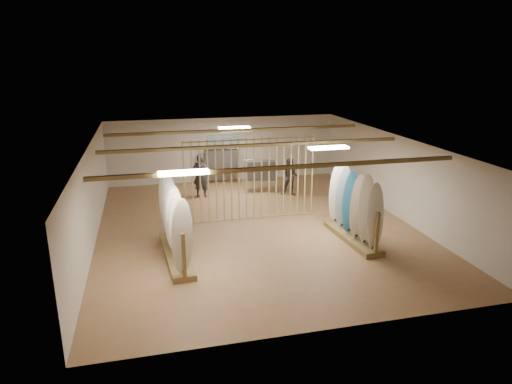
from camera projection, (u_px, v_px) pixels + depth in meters
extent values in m
plane|color=#9B714B|center=(256.00, 227.00, 14.93)|extent=(12.00, 12.00, 0.00)
plane|color=#999691|center=(256.00, 143.00, 14.12)|extent=(12.00, 12.00, 0.00)
plane|color=beige|center=(224.00, 150.00, 20.11)|extent=(12.00, 0.00, 12.00)
plane|color=beige|center=(328.00, 268.00, 8.95)|extent=(12.00, 0.00, 12.00)
plane|color=beige|center=(91.00, 197.00, 13.39)|extent=(0.00, 12.00, 12.00)
plane|color=beige|center=(397.00, 176.00, 15.67)|extent=(0.00, 12.00, 12.00)
cube|color=olive|center=(256.00, 145.00, 14.15)|extent=(9.50, 6.12, 0.10)
cube|color=white|center=(256.00, 145.00, 14.14)|extent=(1.20, 0.35, 0.06)
cylinder|color=tan|center=(184.00, 184.00, 14.77)|extent=(0.05, 0.05, 2.78)
cylinder|color=tan|center=(192.00, 183.00, 14.83)|extent=(0.05, 0.05, 2.78)
cylinder|color=tan|center=(200.00, 183.00, 14.89)|extent=(0.05, 0.05, 2.78)
cylinder|color=tan|center=(208.00, 182.00, 14.95)|extent=(0.05, 0.05, 2.78)
cylinder|color=tan|center=(216.00, 182.00, 15.01)|extent=(0.05, 0.05, 2.78)
cylinder|color=tan|center=(224.00, 181.00, 15.07)|extent=(0.05, 0.05, 2.78)
cylinder|color=tan|center=(231.00, 181.00, 15.13)|extent=(0.05, 0.05, 2.78)
cylinder|color=tan|center=(239.00, 180.00, 15.19)|extent=(0.05, 0.05, 2.78)
cylinder|color=tan|center=(247.00, 180.00, 15.24)|extent=(0.05, 0.05, 2.78)
cylinder|color=tan|center=(254.00, 179.00, 15.30)|extent=(0.05, 0.05, 2.78)
cylinder|color=tan|center=(262.00, 179.00, 15.36)|extent=(0.05, 0.05, 2.78)
cylinder|color=tan|center=(269.00, 178.00, 15.42)|extent=(0.05, 0.05, 2.78)
cylinder|color=tan|center=(276.00, 178.00, 15.48)|extent=(0.05, 0.05, 2.78)
cylinder|color=tan|center=(284.00, 177.00, 15.54)|extent=(0.05, 0.05, 2.78)
cylinder|color=tan|center=(291.00, 177.00, 15.60)|extent=(0.05, 0.05, 2.78)
cylinder|color=tan|center=(298.00, 177.00, 15.66)|extent=(0.05, 0.05, 2.78)
cylinder|color=tan|center=(305.00, 176.00, 15.71)|extent=(0.05, 0.05, 2.78)
cylinder|color=tan|center=(312.00, 176.00, 15.77)|extent=(0.05, 0.05, 2.78)
cube|color=teal|center=(224.00, 145.00, 20.03)|extent=(1.40, 0.03, 0.90)
cube|color=olive|center=(176.00, 255.00, 12.66)|extent=(0.81, 3.15, 0.16)
cylinder|color=black|center=(174.00, 221.00, 12.37)|extent=(0.22, 3.05, 0.01)
ellipsoid|color=silver|center=(182.00, 236.00, 11.11)|extent=(0.53, 0.10, 2.01)
ellipsoid|color=white|center=(179.00, 230.00, 11.52)|extent=(0.53, 0.10, 2.01)
ellipsoid|color=white|center=(177.00, 224.00, 11.93)|extent=(0.53, 0.10, 2.01)
ellipsoid|color=white|center=(174.00, 218.00, 12.34)|extent=(0.53, 0.10, 2.01)
ellipsoid|color=white|center=(172.00, 213.00, 12.76)|extent=(0.53, 0.10, 2.01)
ellipsoid|color=silver|center=(170.00, 208.00, 13.17)|extent=(0.53, 0.10, 2.01)
ellipsoid|color=white|center=(168.00, 203.00, 13.58)|extent=(0.53, 0.10, 2.01)
cube|color=olive|center=(352.00, 238.00, 13.86)|extent=(0.76, 2.77, 0.17)
cylinder|color=black|center=(354.00, 206.00, 13.56)|extent=(0.16, 2.68, 0.01)
ellipsoid|color=white|center=(375.00, 216.00, 12.47)|extent=(0.53, 0.10, 2.04)
ellipsoid|color=silver|center=(367.00, 210.00, 12.90)|extent=(0.53, 0.10, 2.04)
ellipsoid|color=silver|center=(358.00, 205.00, 13.33)|extent=(0.53, 0.10, 2.04)
ellipsoid|color=#2D8CD1|center=(351.00, 201.00, 13.75)|extent=(0.53, 0.10, 2.04)
ellipsoid|color=white|center=(343.00, 196.00, 14.18)|extent=(0.53, 0.10, 2.04)
ellipsoid|color=white|center=(337.00, 192.00, 14.61)|extent=(0.53, 0.10, 2.04)
cylinder|color=silver|center=(221.00, 149.00, 19.45)|extent=(1.51, 0.16, 0.03)
cube|color=black|center=(221.00, 160.00, 19.60)|extent=(1.43, 0.49, 0.92)
cylinder|color=silver|center=(221.00, 166.00, 19.67)|extent=(0.03, 0.03, 1.62)
cylinder|color=silver|center=(261.00, 160.00, 18.34)|extent=(1.29, 0.29, 0.03)
cube|color=black|center=(261.00, 170.00, 18.47)|extent=(1.26, 0.57, 0.79)
cylinder|color=silver|center=(261.00, 176.00, 18.53)|extent=(0.03, 0.03, 1.40)
imported|color=#26262D|center=(201.00, 173.00, 17.85)|extent=(0.85, 0.72, 1.96)
imported|color=#39322C|center=(290.00, 175.00, 18.08)|extent=(1.01, 0.92, 1.70)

